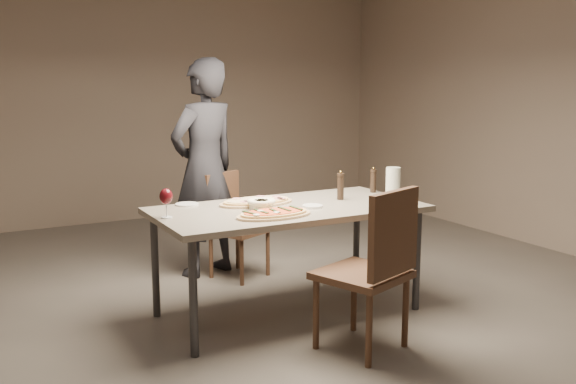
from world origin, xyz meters
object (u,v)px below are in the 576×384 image
zucchini_pizza (274,214)px  bread_basket (261,203)px  dining_table (288,215)px  carafe (393,182)px  ham_pizza (256,202)px  pepper_mill_left (341,186)px  chair_near (375,262)px  chair_far (232,219)px  diner (205,168)px

zucchini_pizza → bread_basket: 0.24m
dining_table → carafe: (0.83, -0.06, 0.17)m
ham_pizza → pepper_mill_left: 0.62m
dining_table → chair_near: size_ratio=1.83×
chair_near → zucchini_pizza: bearing=102.3°
pepper_mill_left → chair_far: (-0.44, 0.94, -0.37)m
zucchini_pizza → ham_pizza: bearing=103.6°
chair_far → chair_near: bearing=69.0°
bread_basket → pepper_mill_left: size_ratio=0.91×
bread_basket → chair_far: 1.05m
ham_pizza → pepper_mill_left: size_ratio=2.57×
ham_pizza → chair_far: size_ratio=0.63×
zucchini_pizza → pepper_mill_left: (0.68, 0.28, 0.08)m
carafe → chair_far: bearing=128.0°
dining_table → zucchini_pizza: bearing=-134.3°
dining_table → pepper_mill_left: (0.45, 0.05, 0.16)m
bread_basket → pepper_mill_left: 0.65m
chair_far → diner: bearing=-66.7°
dining_table → bread_basket: (-0.20, 0.00, 0.10)m
carafe → chair_near: (-0.69, -0.75, -0.31)m
zucchini_pizza → chair_far: 1.27m
dining_table → bread_basket: bread_basket is taller
chair_far → ham_pizza: bearing=53.9°
zucchini_pizza → ham_pizza: zucchini_pizza is taller
bread_basket → diner: diner is taller
bread_basket → diner: size_ratio=0.11×
bread_basket → chair_near: bearing=-67.8°
zucchini_pizza → diner: (0.07, 1.37, 0.12)m
ham_pizza → diner: (-0.01, 0.95, 0.12)m
chair_far → bread_basket: bearing=53.1°
bread_basket → dining_table: bearing=-1.4°
chair_near → chair_far: 1.80m
chair_near → pepper_mill_left: bearing=50.2°
carafe → chair_near: chair_near is taller
dining_table → ham_pizza: size_ratio=3.37×
chair_near → ham_pizza: bearing=86.1°
zucchini_pizza → pepper_mill_left: size_ratio=2.41×
bread_basket → diner: (0.04, 1.13, 0.09)m
ham_pizza → pepper_mill_left: (0.60, -0.14, 0.08)m
bread_basket → ham_pizza: bearing=74.6°
carafe → pepper_mill_left: bearing=163.6°
pepper_mill_left → chair_far: size_ratio=0.25×
zucchini_pizza → pepper_mill_left: pepper_mill_left is taller
bread_basket → pepper_mill_left: bearing=3.7°
carafe → chair_far: (-0.82, 1.05, -0.39)m
pepper_mill_left → carafe: carafe is taller
ham_pizza → chair_near: (0.28, -1.00, -0.21)m
chair_far → pepper_mill_left: bearing=90.1°
zucchini_pizza → bread_basket: bearing=107.3°
bread_basket → chair_far: (0.21, 0.98, -0.32)m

